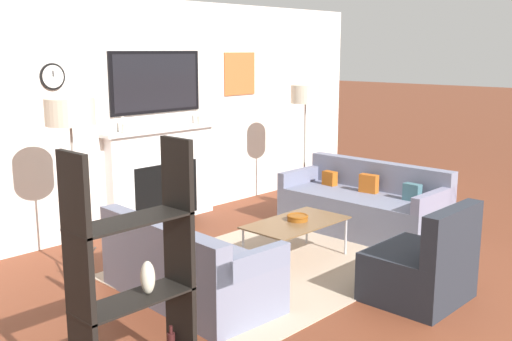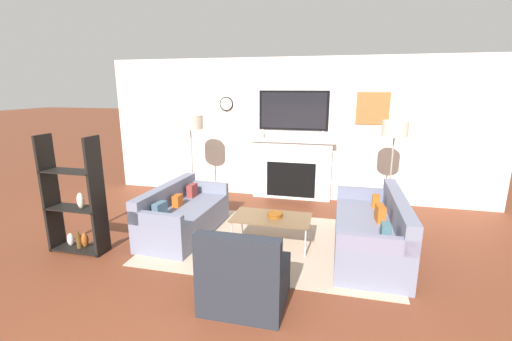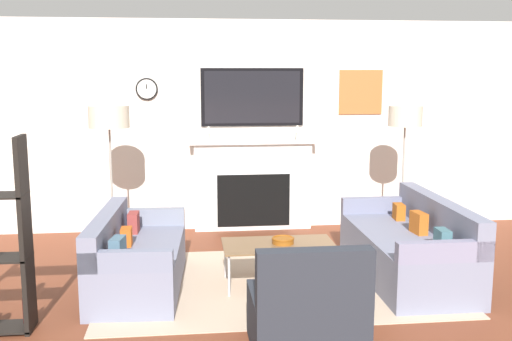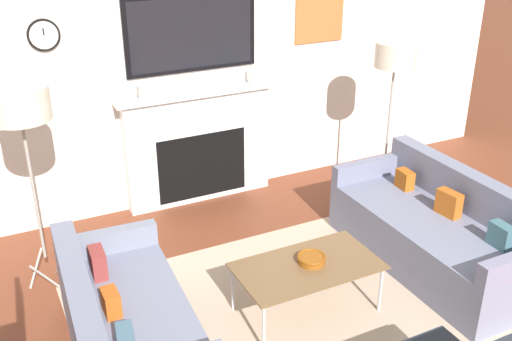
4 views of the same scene
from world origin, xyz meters
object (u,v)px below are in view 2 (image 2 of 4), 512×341
couch_left (183,216)px  armchair (245,279)px  floor_lamp_left (190,123)px  coffee_table (271,219)px  floor_lamp_right (395,130)px  couch_right (372,233)px  decorative_bowl (275,215)px  shelf_unit (75,203)px

couch_left → armchair: size_ratio=1.94×
floor_lamp_left → armchair: bearing=-57.1°
coffee_table → floor_lamp_right: size_ratio=0.65×
coffee_table → floor_lamp_left: bearing=143.9°
couch_right → coffee_table: bearing=-176.9°
couch_left → decorative_bowl: (1.41, -0.06, 0.17)m
coffee_table → shelf_unit: shelf_unit is taller
decorative_bowl → shelf_unit: bearing=-162.7°
floor_lamp_left → floor_lamp_right: size_ratio=1.01×
couch_left → floor_lamp_left: bearing=106.3°
couch_left → couch_right: (2.70, -0.00, 0.02)m
couch_left → floor_lamp_left: 1.76m
decorative_bowl → floor_lamp_left: (-1.75, 1.23, 1.09)m
decorative_bowl → armchair: bearing=-91.8°
coffee_table → shelf_unit: 2.61m
couch_left → decorative_bowl: couch_left is taller
armchair → shelf_unit: bearing=165.8°
couch_right → floor_lamp_left: floor_lamp_left is taller
couch_right → floor_lamp_left: size_ratio=1.13×
couch_right → floor_lamp_right: bearing=73.8°
decorative_bowl → floor_lamp_left: bearing=145.0°
couch_right → floor_lamp_left: 3.49m
couch_left → floor_lamp_right: (3.04, 1.17, 1.23)m
couch_left → couch_right: bearing=-0.1°
couch_left → decorative_bowl: bearing=-2.3°
couch_left → armchair: armchair is taller
couch_left → shelf_unit: shelf_unit is taller
shelf_unit → decorative_bowl: bearing=17.3°
coffee_table → floor_lamp_right: (1.67, 1.25, 1.12)m
armchair → floor_lamp_left: bearing=122.9°
armchair → decorative_bowl: (0.04, 1.41, 0.16)m
decorative_bowl → floor_lamp_left: 2.40m
coffee_table → floor_lamp_left: size_ratio=0.64×
couch_right → coffee_table: (-1.33, -0.07, 0.10)m
couch_right → armchair: size_ratio=2.21×
floor_lamp_left → decorative_bowl: bearing=-35.0°
couch_right → shelf_unit: (-3.81, -0.84, 0.38)m
couch_left → decorative_bowl: 1.42m
couch_right → floor_lamp_right: (0.34, 1.18, 1.22)m
couch_left → coffee_table: size_ratio=1.55×
armchair → floor_lamp_left: (-1.71, 2.64, 1.25)m
floor_lamp_left → couch_left: bearing=-73.7°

